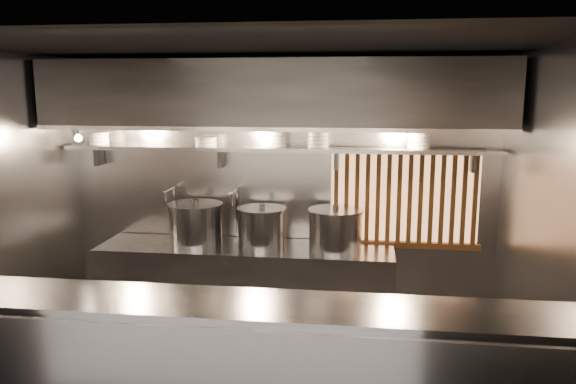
% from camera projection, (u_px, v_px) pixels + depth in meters
% --- Properties ---
extents(ceiling, '(4.50, 4.50, 0.00)m').
position_uv_depth(ceiling, '(250.00, 46.00, 4.24)').
color(ceiling, black).
rests_on(ceiling, wall_back).
extents(wall_back, '(4.50, 0.00, 4.50)m').
position_uv_depth(wall_back, '(279.00, 192.00, 5.95)').
color(wall_back, gray).
rests_on(wall_back, floor).
extents(wall_right, '(0.00, 3.00, 3.00)m').
position_uv_depth(wall_right, '(547.00, 235.00, 4.20)').
color(wall_right, gray).
rests_on(wall_right, floor).
extents(serving_counter, '(4.50, 0.56, 1.13)m').
position_uv_depth(serving_counter, '(226.00, 383.00, 3.70)').
color(serving_counter, gray).
rests_on(serving_counter, floor).
extents(cooking_bench, '(3.00, 0.70, 0.90)m').
position_uv_depth(cooking_bench, '(246.00, 288.00, 5.80)').
color(cooking_bench, gray).
rests_on(cooking_bench, floor).
extents(bowl_shelf, '(4.40, 0.34, 0.04)m').
position_uv_depth(bowl_shelf, '(277.00, 149.00, 5.69)').
color(bowl_shelf, gray).
rests_on(bowl_shelf, wall_back).
extents(exhaust_hood, '(4.40, 0.81, 0.65)m').
position_uv_depth(exhaust_hood, '(273.00, 95.00, 5.38)').
color(exhaust_hood, '#2D2D30').
rests_on(exhaust_hood, ceiling).
extents(wood_screen, '(1.56, 0.09, 1.04)m').
position_uv_depth(wood_screen, '(404.00, 198.00, 5.74)').
color(wood_screen, '#FFB272').
rests_on(wood_screen, wall_back).
extents(faucet_left, '(0.04, 0.30, 0.50)m').
position_uv_depth(faucet_left, '(171.00, 201.00, 5.98)').
color(faucet_left, silver).
rests_on(faucet_left, wall_back).
extents(faucet_right, '(0.04, 0.30, 0.50)m').
position_uv_depth(faucet_right, '(235.00, 202.00, 5.89)').
color(faucet_right, silver).
rests_on(faucet_right, wall_back).
extents(heat_lamp, '(0.25, 0.35, 0.20)m').
position_uv_depth(heat_lamp, '(76.00, 132.00, 5.44)').
color(heat_lamp, gray).
rests_on(heat_lamp, exhaust_hood).
extents(pendant_bulb, '(0.09, 0.09, 0.19)m').
position_uv_depth(pendant_bulb, '(265.00, 142.00, 5.57)').
color(pendant_bulb, '#2D2D30').
rests_on(pendant_bulb, exhaust_hood).
extents(stock_pot_left, '(0.63, 0.63, 0.46)m').
position_uv_depth(stock_pot_left, '(196.00, 223.00, 5.79)').
color(stock_pot_left, gray).
rests_on(stock_pot_left, cooking_bench).
extents(stock_pot_mid, '(0.54, 0.54, 0.44)m').
position_uv_depth(stock_pot_mid, '(262.00, 227.00, 5.70)').
color(stock_pot_mid, gray).
rests_on(stock_pot_mid, cooking_bench).
extents(stock_pot_right, '(0.56, 0.56, 0.45)m').
position_uv_depth(stock_pot_right, '(335.00, 229.00, 5.58)').
color(stock_pot_right, gray).
rests_on(stock_pot_right, cooking_bench).
extents(bowl_stack_0, '(0.23, 0.23, 0.13)m').
position_uv_depth(bowl_stack_0, '(99.00, 138.00, 5.92)').
color(bowl_stack_0, white).
rests_on(bowl_stack_0, bowl_shelf).
extents(bowl_stack_1, '(0.23, 0.23, 0.09)m').
position_uv_depth(bowl_stack_1, '(206.00, 141.00, 5.77)').
color(bowl_stack_1, white).
rests_on(bowl_stack_1, bowl_shelf).
extents(bowl_stack_2, '(0.20, 0.20, 0.17)m').
position_uv_depth(bowl_stack_2, '(277.00, 139.00, 5.67)').
color(bowl_stack_2, white).
rests_on(bowl_stack_2, bowl_shelf).
extents(bowl_stack_3, '(0.22, 0.22, 0.17)m').
position_uv_depth(bowl_stack_3, '(318.00, 139.00, 5.62)').
color(bowl_stack_3, white).
rests_on(bowl_stack_3, bowl_shelf).
extents(bowl_stack_4, '(0.23, 0.23, 0.17)m').
position_uv_depth(bowl_stack_4, '(419.00, 140.00, 5.49)').
color(bowl_stack_4, white).
rests_on(bowl_stack_4, bowl_shelf).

